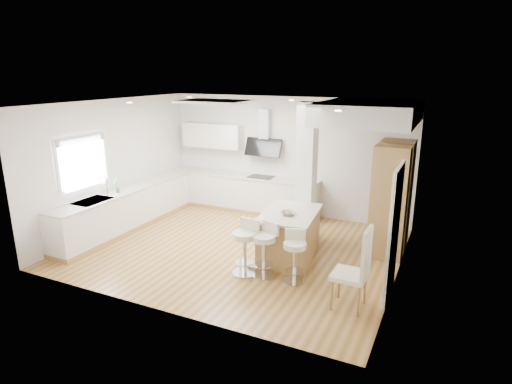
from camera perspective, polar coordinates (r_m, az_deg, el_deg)
The scene contains 18 objects.
ground at distance 8.51m, azimuth -2.47°, elevation -7.45°, with size 6.00×6.00×0.00m, color #AF7E41.
ceiling at distance 8.51m, azimuth -2.47°, elevation -7.45°, with size 6.00×5.00×0.02m, color silver.
wall_back at distance 10.28m, azimuth 3.93°, elevation 4.80°, with size 6.00×0.04×2.80m, color silver.
wall_left at distance 9.79m, azimuth -18.35°, elevation 3.47°, with size 0.04×5.00×2.80m, color silver.
wall_right at distance 7.21m, azimuth 19.03°, elevation -0.83°, with size 0.04×5.00×2.80m, color silver.
skylight at distance 8.74m, azimuth -5.52°, elevation 11.89°, with size 4.10×2.10×0.06m.
window_left at distance 9.09m, azimuth -22.17°, elevation 4.09°, with size 0.06×1.28×1.07m.
doorway_right at distance 6.77m, azimuth 17.90°, elevation -5.38°, with size 0.05×1.00×2.10m.
counter_left at distance 9.99m, azimuth -15.74°, elevation -1.67°, with size 0.63×4.50×1.35m.
counter_back at distance 10.55m, azimuth -1.32°, elevation 1.20°, with size 3.62×0.63×2.50m.
pillar at distance 8.51m, azimuth 6.70°, elevation 2.40°, with size 0.35×0.35×2.80m.
soffit at distance 8.48m, azimuth 14.80°, elevation 10.18°, with size 1.78×2.20×0.40m.
oven_column at distance 8.51m, azimuth 17.65°, elevation -0.68°, with size 0.63×1.21×2.10m.
peninsula at distance 7.97m, azimuth 4.46°, elevation -5.68°, with size 1.11×1.54×0.95m.
bar_stool_a at distance 7.28m, azimuth -1.46°, elevation -6.96°, with size 0.49×0.49×0.96m.
bar_stool_b at distance 7.21m, azimuth 1.17°, elevation -7.30°, with size 0.55×0.55×0.94m.
bar_stool_c at distance 7.06m, azimuth 5.19°, elevation -8.18°, with size 0.50×0.50×0.88m.
dining_chair at distance 6.35m, azimuth 13.44°, elevation -9.63°, with size 0.50×0.50×1.26m.
Camera 1 is at (3.66, -6.91, 3.36)m, focal length 30.00 mm.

